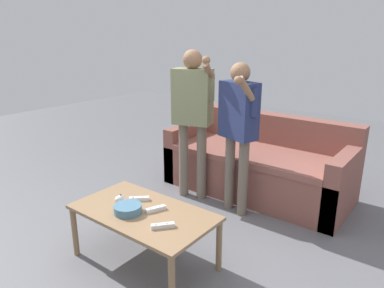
{
  "coord_description": "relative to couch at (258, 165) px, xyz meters",
  "views": [
    {
      "loc": [
        1.72,
        -1.71,
        1.67
      ],
      "look_at": [
        0.05,
        0.46,
        0.82
      ],
      "focal_mm": 33.2,
      "sensor_mm": 36.0,
      "label": 1
    }
  ],
  "objects": [
    {
      "name": "game_remote_wand_far",
      "position": [
        0.21,
        -1.78,
        0.15
      ],
      "size": [
        0.13,
        0.14,
        0.03
      ],
      "color": "white",
      "rests_on": "coffee_table"
    },
    {
      "name": "game_remote_nunchuk",
      "position": [
        -0.32,
        -1.69,
        0.16
      ],
      "size": [
        0.06,
        0.09,
        0.05
      ],
      "color": "white",
      "rests_on": "coffee_table"
    },
    {
      "name": "player_left",
      "position": [
        -0.48,
        -0.56,
        0.66
      ],
      "size": [
        0.49,
        0.3,
        1.53
      ],
      "color": "#756656",
      "rests_on": "ground"
    },
    {
      "name": "coffee_table",
      "position": [
        -0.06,
        -1.69,
        0.09
      ],
      "size": [
        1.06,
        0.59,
        0.43
      ],
      "color": "#997551",
      "rests_on": "ground"
    },
    {
      "name": "snack_bowl",
      "position": [
        -0.13,
        -1.78,
        0.16
      ],
      "size": [
        0.2,
        0.2,
        0.06
      ],
      "primitive_type": "cylinder",
      "color": "teal",
      "rests_on": "coffee_table"
    },
    {
      "name": "game_remote_wand_spare",
      "position": [
        0.01,
        -1.64,
        0.15
      ],
      "size": [
        0.09,
        0.15,
        0.03
      ],
      "color": "white",
      "rests_on": "coffee_table"
    },
    {
      "name": "ground_plane",
      "position": [
        -0.08,
        -1.61,
        -0.3
      ],
      "size": [
        12.0,
        12.0,
        0.0
      ],
      "primitive_type": "plane",
      "color": "slate"
    },
    {
      "name": "couch",
      "position": [
        0.0,
        0.0,
        0.0
      ],
      "size": [
        1.95,
        0.86,
        0.82
      ],
      "color": "brown",
      "rests_on": "ground"
    },
    {
      "name": "player_center",
      "position": [
        0.05,
        -0.57,
        0.6
      ],
      "size": [
        0.41,
        0.41,
        1.43
      ],
      "color": "#756656",
      "rests_on": "ground"
    },
    {
      "name": "game_remote_wand_near",
      "position": [
        -0.21,
        -1.59,
        0.15
      ],
      "size": [
        0.14,
        0.13,
        0.03
      ],
      "color": "white",
      "rests_on": "coffee_table"
    }
  ]
}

